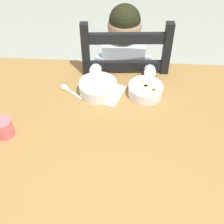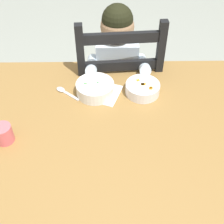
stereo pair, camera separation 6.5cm
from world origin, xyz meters
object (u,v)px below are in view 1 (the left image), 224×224
object	(u,v)px
bowl_of_peas	(98,87)
bowl_of_carrots	(146,90)
child_figure	(123,66)
dining_table	(103,146)
dining_chair	(123,90)
spoon	(67,89)
drinking_cup	(4,128)

from	to	relation	value
bowl_of_peas	bowl_of_carrots	xyz separation A→B (m)	(0.22, -0.00, -0.00)
bowl_of_peas	bowl_of_carrots	bearing A→B (deg)	-0.01
bowl_of_peas	child_figure	bearing A→B (deg)	69.76
dining_table	dining_chair	world-z (taller)	dining_chair
dining_chair	child_figure	size ratio (longest dim) A/B	0.99
dining_chair	dining_table	bearing A→B (deg)	-97.34
dining_table	spoon	size ratio (longest dim) A/B	13.41
child_figure	bowl_of_carrots	world-z (taller)	child_figure
dining_table	child_figure	xyz separation A→B (m)	(0.07, 0.54, 0.02)
bowl_of_carrots	spoon	world-z (taller)	bowl_of_carrots
bowl_of_carrots	spoon	bearing A→B (deg)	178.19
bowl_of_peas	spoon	distance (m)	0.15
dining_table	child_figure	bearing A→B (deg)	82.95
bowl_of_carrots	drinking_cup	bearing A→B (deg)	-153.73
child_figure	dining_chair	bearing A→B (deg)	61.95
spoon	drinking_cup	size ratio (longest dim) A/B	1.60
child_figure	drinking_cup	world-z (taller)	child_figure
child_figure	drinking_cup	size ratio (longest dim) A/B	13.18
bowl_of_peas	bowl_of_carrots	world-z (taller)	bowl_of_peas
spoon	drinking_cup	xyz separation A→B (m)	(-0.20, -0.29, 0.03)
dining_chair	spoon	bearing A→B (deg)	-131.76
bowl_of_peas	drinking_cup	bearing A→B (deg)	-141.30
spoon	drinking_cup	distance (m)	0.35
spoon	bowl_of_carrots	bearing A→B (deg)	-1.81
drinking_cup	dining_table	bearing A→B (deg)	3.77
bowl_of_carrots	spoon	xyz separation A→B (m)	(-0.36, 0.01, -0.02)
dining_table	bowl_of_peas	size ratio (longest dim) A/B	9.28
child_figure	bowl_of_peas	xyz separation A→B (m)	(-0.11, -0.29, 0.09)
bowl_of_carrots	drinking_cup	size ratio (longest dim) A/B	2.08
child_figure	bowl_of_carrots	bearing A→B (deg)	-69.77
dining_table	dining_chair	xyz separation A→B (m)	(0.07, 0.55, -0.15)
dining_table	child_figure	world-z (taller)	child_figure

